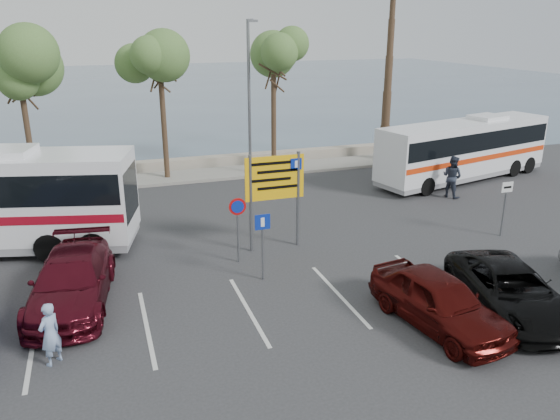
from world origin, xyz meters
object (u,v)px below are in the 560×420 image
object	(u,v)px
coach_bus_right	(464,152)
pedestrian_near	(50,334)
direction_sign	(275,185)
pedestrian_far	(452,177)
car_red	(439,301)
suv_black	(511,290)
street_lamp_right	(249,90)
car_maroon	(72,281)

from	to	relation	value
coach_bus_right	pedestrian_near	world-z (taller)	coach_bus_right
direction_sign	pedestrian_near	xyz separation A→B (m)	(-7.43, -5.20, -1.61)
pedestrian_near	pedestrian_far	bearing A→B (deg)	161.20
car_red	pedestrian_far	bearing A→B (deg)	44.34
direction_sign	suv_black	distance (m)	8.48
pedestrian_near	street_lamp_right	bearing A→B (deg)	-166.07
direction_sign	car_red	size ratio (longest dim) A/B	0.81
car_maroon	car_red	distance (m)	10.53
coach_bus_right	pedestrian_far	xyz separation A→B (m)	(-2.39, -2.42, -0.53)
street_lamp_right	pedestrian_near	bearing A→B (deg)	-121.27
car_maroon	suv_black	size ratio (longest dim) A/B	1.06
car_maroon	pedestrian_far	size ratio (longest dim) A/B	2.59
street_lamp_right	car_red	size ratio (longest dim) A/B	1.80
car_maroon	street_lamp_right	bearing A→B (deg)	62.18
direction_sign	coach_bus_right	world-z (taller)	direction_sign
coach_bus_right	car_red	world-z (taller)	coach_bus_right
direction_sign	car_maroon	distance (m)	7.52
car_maroon	suv_black	distance (m)	12.73
pedestrian_far	pedestrian_near	bearing A→B (deg)	93.04
pedestrian_near	pedestrian_far	size ratio (longest dim) A/B	0.81
car_red	pedestrian_near	world-z (taller)	pedestrian_near
pedestrian_near	coach_bus_right	bearing A→B (deg)	164.05
street_lamp_right	car_red	world-z (taller)	street_lamp_right
suv_black	pedestrian_near	xyz separation A→B (m)	(-12.32, 1.50, 0.13)
car_red	pedestrian_near	bearing A→B (deg)	162.62
street_lamp_right	car_red	xyz separation A→B (m)	(0.50, -17.02, -3.84)
pedestrian_far	direction_sign	bearing A→B (deg)	85.32
suv_black	pedestrian_near	bearing A→B (deg)	-173.30
car_maroon	suv_black	xyz separation A→B (m)	(11.90, -4.53, -0.07)
street_lamp_right	pedestrian_near	xyz separation A→B (m)	(-9.42, -15.52, -3.78)
coach_bus_right	direction_sign	bearing A→B (deg)	-155.21
direction_sign	pedestrian_near	size ratio (longest dim) A/B	2.20
suv_black	pedestrian_far	distance (m)	11.23
direction_sign	coach_bus_right	distance (m)	13.68
direction_sign	pedestrian_near	bearing A→B (deg)	-145.02
street_lamp_right	pedestrian_far	world-z (taller)	street_lamp_right
direction_sign	coach_bus_right	xyz separation A→B (m)	(12.39, 5.72, -0.89)
street_lamp_right	coach_bus_right	size ratio (longest dim) A/B	0.74
car_red	pedestrian_near	distance (m)	10.04
street_lamp_right	car_red	bearing A→B (deg)	-88.32
street_lamp_right	suv_black	size ratio (longest dim) A/B	1.62
direction_sign	car_maroon	size ratio (longest dim) A/B	0.69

